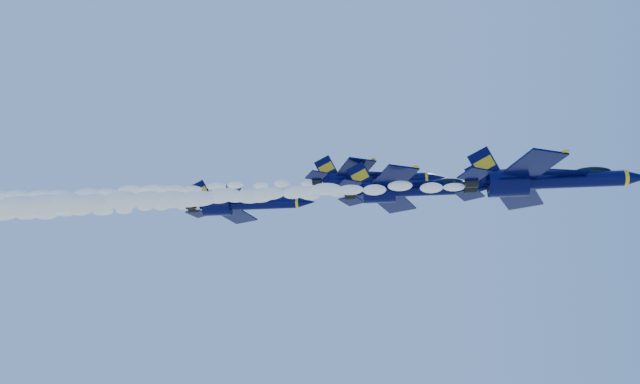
# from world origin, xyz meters

# --- Properties ---
(jet_lead) EXTENTS (20.10, 16.49, 7.47)m
(jet_lead) POSITION_xyz_m (21.33, -8.94, 150.47)
(jet_lead) COLOR #030431
(smoke_trail_jet_lead) EXTENTS (53.18, 2.40, 2.16)m
(smoke_trail_jet_lead) POSITION_xyz_m (-13.85, -8.94, 150.01)
(smoke_trail_jet_lead) COLOR white
(jet_second) EXTENTS (17.64, 14.47, 6.55)m
(jet_second) POSITION_xyz_m (6.70, -4.61, 151.83)
(jet_second) COLOR #030431
(smoke_trail_jet_second) EXTENTS (53.18, 2.11, 1.90)m
(smoke_trail_jet_second) POSITION_xyz_m (-27.43, -4.61, 151.39)
(smoke_trail_jet_second) COLOR white
(jet_third) EXTENTS (16.83, 13.80, 6.25)m
(jet_third) POSITION_xyz_m (2.01, 0.57, 155.58)
(jet_third) COLOR #030431
(smoke_trail_jet_third) EXTENTS (53.18, 2.01, 1.81)m
(smoke_trail_jet_third) POSITION_xyz_m (-31.77, 0.57, 155.15)
(smoke_trail_jet_third) COLOR white
(jet_fourth) EXTENTS (18.49, 15.16, 6.87)m
(jet_fourth) POSITION_xyz_m (-16.36, 10.32, 156.91)
(jet_fourth) COLOR #030431
(smoke_trail_jet_fourth) EXTENTS (53.18, 2.21, 1.99)m
(smoke_trail_jet_fourth) POSITION_xyz_m (-50.85, 10.32, 156.46)
(smoke_trail_jet_fourth) COLOR white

